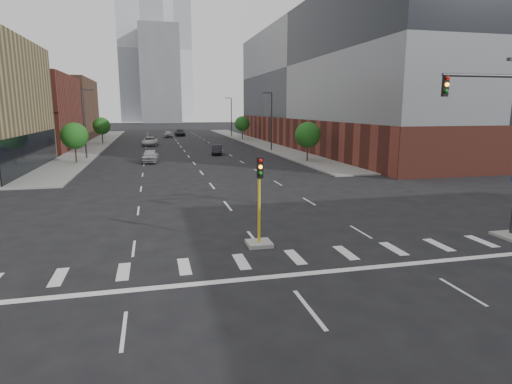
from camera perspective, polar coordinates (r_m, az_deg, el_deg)
name	(u,v)px	position (r m, az deg, el deg)	size (l,w,h in m)	color
ground	(333,340)	(13.42, 10.28, -18.82)	(400.00, 400.00, 0.00)	black
sidewalk_left_far	(97,144)	(85.43, -20.48, 5.99)	(5.00, 92.00, 0.15)	gray
sidewalk_right_far	(253,141)	(87.14, -0.38, 6.77)	(5.00, 92.00, 0.15)	gray
building_left_far_a	(5,112)	(79.85, -30.49, 9.12)	(20.00, 22.00, 12.00)	brown
building_left_far_b	(44,109)	(105.04, -26.46, 9.88)	(20.00, 24.00, 13.00)	brown
building_right_main	(352,83)	(78.63, 12.73, 14.00)	(24.00, 70.00, 22.00)	brown
tower_left	(142,51)	(232.33, -15.01, 17.75)	(22.00, 22.00, 70.00)	#B2B7BC
tower_right	(174,51)	(273.03, -10.92, 17.92)	(20.00, 20.00, 80.00)	#B2B7BC
tower_mid	(160,75)	(211.19, -12.69, 15.01)	(18.00, 18.00, 44.00)	slate
median_traffic_signal	(259,227)	(20.93, 0.43, -4.65)	(1.20, 1.20, 4.40)	#999993
mast_arm_signal	(510,129)	(25.18, 30.72, 7.27)	(5.12, 0.90, 9.07)	#2D2D30
streetlight_right_a	(271,119)	(68.10, 2.01, 9.71)	(1.60, 0.22, 9.07)	#2D2D30
streetlight_right_b	(231,115)	(102.24, -3.35, 10.16)	(1.60, 0.22, 9.07)	#2D2D30
streetlight_left	(85,121)	(61.20, -21.88, 8.78)	(1.60, 0.22, 9.07)	#2D2D30
tree_left_near	(74,136)	(56.41, -23.06, 6.91)	(3.20, 3.20, 4.85)	#382619
tree_left_far	(102,126)	(86.12, -19.89, 8.28)	(3.20, 3.20, 4.85)	#382619
tree_right_near	(308,135)	(54.09, 6.92, 7.57)	(3.20, 3.20, 4.85)	#382619
tree_right_far	(242,124)	(92.59, -1.85, 9.08)	(3.20, 3.20, 4.85)	#382619
car_near_left	(150,156)	(55.17, -13.93, 4.70)	(1.93, 4.80, 1.64)	#ABACB0
car_mid_right	(217,150)	(62.98, -5.24, 5.62)	(1.46, 4.20, 1.38)	black
car_far_left	(150,141)	(80.25, -13.95, 6.58)	(2.59, 5.62, 1.56)	silver
car_deep_right	(180,133)	(106.87, -10.11, 7.79)	(2.23, 5.48, 1.59)	black
car_distant	(168,134)	(102.17, -11.61, 7.58)	(1.86, 4.62, 1.57)	#9D9DA1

